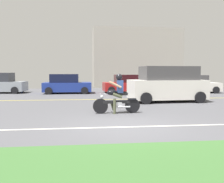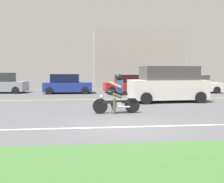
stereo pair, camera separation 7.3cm
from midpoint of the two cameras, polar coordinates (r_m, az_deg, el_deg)
The scene contains 11 objects.
ground at distance 11.06m, azimuth 0.69°, elevation -4.59°, with size 56.00×30.00×0.04m, color #545459.
grass_median at distance 4.33m, azimuth 12.87°, elevation -19.05°, with size 56.00×3.80×0.06m, color #3D6B33.
lane_line_near at distance 7.90m, azimuth 3.59°, elevation -8.20°, with size 50.40×0.12×0.01m, color silver.
lane_line_far at distance 15.52m, azimuth -1.35°, elevation -1.82°, with size 50.40×0.12×0.01m, color yellow.
motorcyclist at distance 10.31m, azimuth 0.97°, elevation -1.21°, with size 2.00×0.65×1.67m.
suv_nearby at distance 14.77m, azimuth 12.58°, elevation 1.60°, with size 4.61×2.44×2.06m.
parked_car_0 at distance 22.07m, azimuth -24.69°, elevation 1.67°, with size 4.03×2.16×1.66m.
parked_car_1 at distance 20.12m, azimuth -10.60°, elevation 1.65°, with size 3.81×2.01×1.55m.
parked_car_2 at distance 20.64m, azimuth 3.13°, elevation 1.72°, with size 3.74×2.02×1.49m.
parked_car_3 at distance 21.50m, azimuth 18.21°, elevation 1.59°, with size 4.15×2.19×1.46m.
building_far at distance 29.50m, azimuth 5.52°, elevation 7.71°, with size 10.18×4.00×6.66m, color #A8A399.
Camera 1 is at (-1.37, -7.83, 1.77)m, focal length 39.32 mm.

